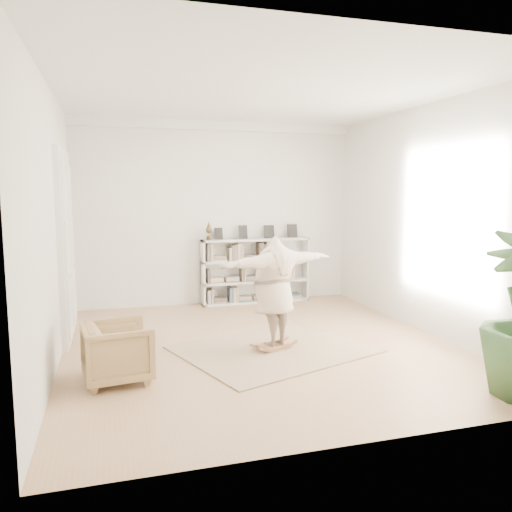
{
  "coord_description": "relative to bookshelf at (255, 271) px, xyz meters",
  "views": [
    {
      "loc": [
        -2.03,
        -6.77,
        2.24
      ],
      "look_at": [
        0.06,
        0.4,
        1.27
      ],
      "focal_mm": 35.0,
      "sensor_mm": 36.0,
      "label": 1
    }
  ],
  "objects": [
    {
      "name": "person",
      "position": [
        -0.61,
        -3.06,
        0.26
      ],
      "size": [
        1.97,
        1.11,
        1.55
      ],
      "primitive_type": "imported",
      "rotation": [
        0.0,
        0.0,
        3.47
      ],
      "color": "beige",
      "rests_on": "rocker_board"
    },
    {
      "name": "room_shell",
      "position": [
        -0.74,
        0.12,
        2.87
      ],
      "size": [
        6.0,
        6.0,
        6.0
      ],
      "color": "silver",
      "rests_on": "floor"
    },
    {
      "name": "floor",
      "position": [
        -0.74,
        -2.82,
        -0.64
      ],
      "size": [
        6.0,
        6.0,
        0.0
      ],
      "primitive_type": "plane",
      "color": "tan",
      "rests_on": "ground"
    },
    {
      "name": "bookshelf",
      "position": [
        0.0,
        0.0,
        0.0
      ],
      "size": [
        2.2,
        0.35,
        1.64
      ],
      "color": "silver",
      "rests_on": "floor"
    },
    {
      "name": "armchair",
      "position": [
        -2.76,
        -3.66,
        -0.28
      ],
      "size": [
        0.87,
        0.85,
        0.71
      ],
      "primitive_type": "imported",
      "rotation": [
        0.0,
        0.0,
        1.7
      ],
      "color": "tan",
      "rests_on": "floor"
    },
    {
      "name": "doors",
      "position": [
        -3.45,
        -1.52,
        0.76
      ],
      "size": [
        0.09,
        1.78,
        2.92
      ],
      "color": "white",
      "rests_on": "floor"
    },
    {
      "name": "rocker_board",
      "position": [
        -0.61,
        -3.06,
        -0.57
      ],
      "size": [
        0.53,
        0.41,
        0.1
      ],
      "rotation": [
        0.0,
        0.0,
        0.33
      ],
      "color": "#99643D",
      "rests_on": "rug"
    },
    {
      "name": "rug",
      "position": [
        -0.61,
        -3.06,
        -0.63
      ],
      "size": [
        3.02,
        2.71,
        0.02
      ],
      "primitive_type": "cube",
      "rotation": [
        0.0,
        0.0,
        0.33
      ],
      "color": "tan",
      "rests_on": "floor"
    }
  ]
}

